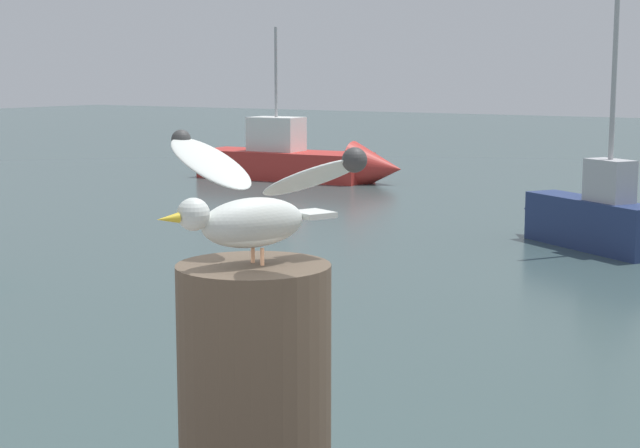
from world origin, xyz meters
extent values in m
cylinder|color=tan|center=(0.17, -0.28, 2.46)|extent=(0.01, 0.01, 0.04)
cylinder|color=tan|center=(0.20, -0.29, 2.46)|extent=(0.01, 0.01, 0.04)
ellipsoid|color=silver|center=(0.18, -0.30, 2.53)|extent=(0.17, 0.25, 0.10)
sphere|color=silver|center=(0.13, -0.42, 2.55)|extent=(0.06, 0.06, 0.06)
cone|color=yellow|center=(0.11, -0.47, 2.55)|extent=(0.04, 0.05, 0.02)
cube|color=silver|center=(0.24, -0.16, 2.53)|extent=(0.10, 0.10, 0.01)
ellipsoid|color=silver|center=(0.01, -0.21, 2.63)|extent=(0.31, 0.22, 0.11)
sphere|color=#3A3A3A|center=(-0.11, -0.16, 2.67)|extent=(0.04, 0.04, 0.04)
ellipsoid|color=silver|center=(0.36, -0.36, 2.63)|extent=(0.31, 0.22, 0.11)
sphere|color=#3A3A3A|center=(0.48, -0.41, 2.67)|extent=(0.04, 0.04, 0.04)
cube|color=navy|center=(-3.50, 13.91, 0.40)|extent=(2.56, 1.91, 0.80)
cone|color=navy|center=(-4.75, 14.67, 0.44)|extent=(0.77, 0.77, 0.56)
cube|color=#B2B2B7|center=(-3.18, 13.71, 1.13)|extent=(0.88, 0.77, 0.66)
cylinder|color=#A5A5A8|center=(-3.18, 13.71, 2.85)|extent=(0.08, 0.08, 2.77)
cube|color=#B72D28|center=(-13.58, 19.99, 0.37)|extent=(4.69, 1.85, 0.73)
cone|color=#B72D28|center=(-10.93, 20.22, 0.40)|extent=(1.43, 1.43, 1.32)
cube|color=white|center=(-13.83, 19.97, 1.18)|extent=(1.41, 1.01, 0.89)
cylinder|color=#A5A5A8|center=(-13.83, 19.97, 2.78)|extent=(0.08, 0.08, 2.32)
camera|label=1|loc=(1.36, -1.90, 2.83)|focal=56.77mm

